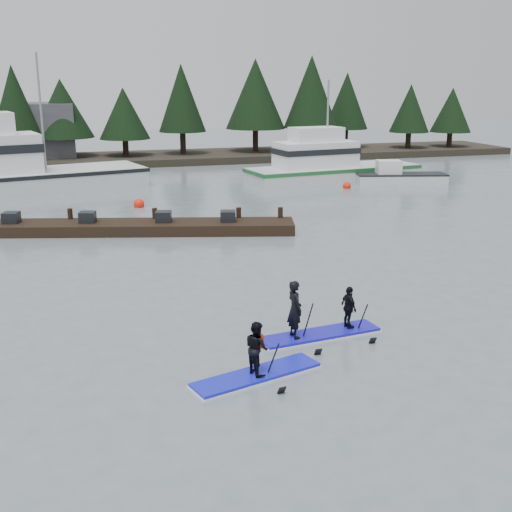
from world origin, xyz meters
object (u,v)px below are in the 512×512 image
object	(u,v)px
fishing_boat_medium	(329,173)
floating_dock	(131,227)
paddleboard_solo	(257,359)
fishing_boat_large	(3,181)
paddleboard_duo	(319,318)

from	to	relation	value
fishing_boat_medium	floating_dock	distance (m)	19.56
fishing_boat_medium	floating_dock	xyz separation A→B (m)	(-15.16, -12.35, -0.28)
floating_dock	paddleboard_solo	xyz separation A→B (m)	(1.25, -16.12, 0.22)
fishing_boat_medium	paddleboard_solo	size ratio (longest dim) A/B	3.82
fishing_boat_large	floating_dock	distance (m)	15.20
fishing_boat_medium	fishing_boat_large	bearing A→B (deg)	169.04
fishing_boat_large	paddleboard_duo	distance (m)	29.70
floating_dock	paddleboard_duo	xyz separation A→B (m)	(3.62, -14.19, 0.31)
fishing_boat_medium	paddleboard_duo	world-z (taller)	fishing_boat_medium
fishing_boat_large	paddleboard_duo	bearing A→B (deg)	-83.09
floating_dock	paddleboard_solo	distance (m)	16.17
paddleboard_solo	paddleboard_duo	size ratio (longest dim) A/B	0.95
fishing_boat_large	floating_dock	xyz separation A→B (m)	(6.56, -13.71, -0.46)
paddleboard_duo	fishing_boat_large	bearing A→B (deg)	103.36
paddleboard_duo	fishing_boat_medium	bearing A→B (deg)	59.82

